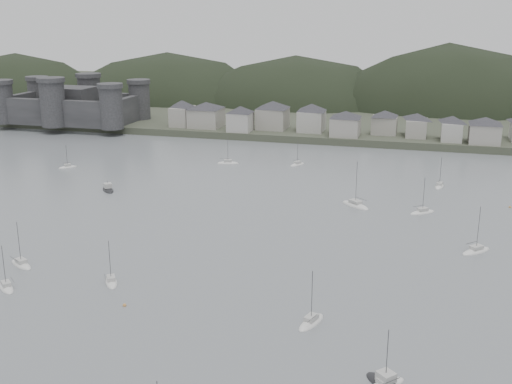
% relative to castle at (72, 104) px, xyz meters
% --- Properties ---
extents(ground, '(900.00, 900.00, 0.00)m').
position_rel_castle_xyz_m(ground, '(120.00, -179.80, -10.96)').
color(ground, slate).
rests_on(ground, ground).
extents(far_shore_land, '(900.00, 250.00, 3.00)m').
position_rel_castle_xyz_m(far_shore_land, '(120.00, 115.20, -9.46)').
color(far_shore_land, '#383D2D').
rests_on(far_shore_land, ground).
extents(forested_ridge, '(851.55, 103.94, 102.57)m').
position_rel_castle_xyz_m(forested_ridge, '(124.83, 89.60, -22.25)').
color(forested_ridge, black).
rests_on(forested_ridge, ground).
extents(castle, '(66.00, 43.00, 20.00)m').
position_rel_castle_xyz_m(castle, '(0.00, 0.00, 0.00)').
color(castle, '#2D2D30').
rests_on(castle, far_shore_land).
extents(waterfront_town, '(451.48, 28.46, 12.92)m').
position_rel_castle_xyz_m(waterfront_town, '(170.59, 3.54, -2.30)').
color(waterfront_town, '#A3A095').
rests_on(waterfront_town, far_shore_land).
extents(moored_fleet, '(251.12, 165.23, 13.85)m').
position_rel_castle_xyz_m(moored_fleet, '(127.12, -127.00, -10.79)').
color(moored_fleet, silver).
rests_on(moored_fleet, ground).
extents(motor_launch_near, '(7.63, 7.33, 3.86)m').
position_rel_castle_xyz_m(motor_launch_near, '(160.44, -178.49, -10.67)').
color(motor_launch_near, black).
rests_on(motor_launch_near, ground).
extents(motor_launch_far, '(7.34, 7.90, 3.90)m').
position_rel_castle_xyz_m(motor_launch_far, '(70.05, -95.41, -10.67)').
color(motor_launch_far, black).
rests_on(motor_launch_far, ground).
extents(mooring_buoys, '(146.54, 115.92, 0.70)m').
position_rel_castle_xyz_m(mooring_buoys, '(140.86, -139.24, -10.81)').
color(mooring_buoys, '#CA8A43').
rests_on(mooring_buoys, ground).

